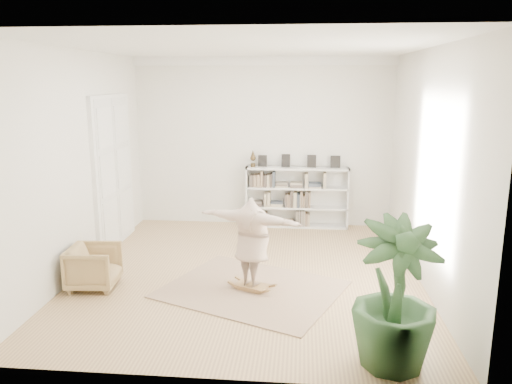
% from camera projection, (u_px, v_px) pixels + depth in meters
% --- Properties ---
extents(floor, '(6.00, 6.00, 0.00)m').
position_uv_depth(floor, '(248.00, 273.00, 8.23)').
color(floor, '#9C7650').
rests_on(floor, ground).
extents(room_shell, '(6.00, 6.00, 6.00)m').
position_uv_depth(room_shell, '(263.00, 61.00, 10.32)').
color(room_shell, silver).
rests_on(room_shell, floor).
extents(doors, '(0.09, 1.78, 2.92)m').
position_uv_depth(doors, '(114.00, 173.00, 9.43)').
color(doors, white).
rests_on(doors, floor).
extents(bookshelf, '(2.20, 0.35, 1.64)m').
position_uv_depth(bookshelf, '(297.00, 198.00, 10.76)').
color(bookshelf, silver).
rests_on(bookshelf, floor).
extents(armchair, '(0.78, 0.76, 0.66)m').
position_uv_depth(armchair, '(94.00, 267.00, 7.61)').
color(armchair, tan).
rests_on(armchair, floor).
extents(rug, '(3.09, 2.82, 0.02)m').
position_uv_depth(rug, '(252.00, 289.00, 7.57)').
color(rug, tan).
rests_on(rug, floor).
extents(rocker_board, '(0.56, 0.46, 0.10)m').
position_uv_depth(rocker_board, '(252.00, 286.00, 7.56)').
color(rocker_board, brown).
rests_on(rocker_board, rug).
extents(person, '(1.71, 1.08, 1.36)m').
position_uv_depth(person, '(252.00, 239.00, 7.40)').
color(person, '#C0A390').
rests_on(person, rocker_board).
extents(houseplant, '(1.14, 1.14, 1.68)m').
position_uv_depth(houseplant, '(395.00, 295.00, 5.40)').
color(houseplant, '#294B25').
rests_on(houseplant, floor).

